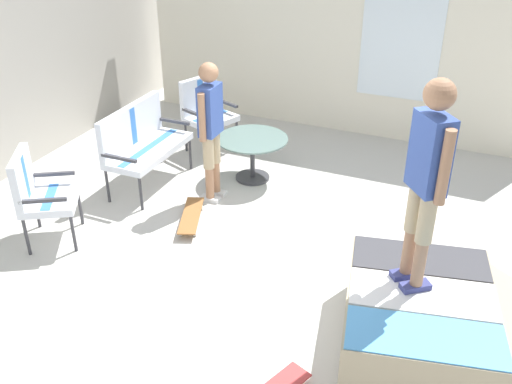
{
  "coord_description": "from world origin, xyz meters",
  "views": [
    {
      "loc": [
        -4.47,
        -1.78,
        3.55
      ],
      "look_at": [
        0.23,
        0.27,
        0.7
      ],
      "focal_mm": 41.14,
      "sensor_mm": 36.0,
      "label": 1
    }
  ],
  "objects_px": {
    "patio_chair_near_house": "(205,108)",
    "patio_table": "(252,150)",
    "person_watching": "(211,123)",
    "patio_bench": "(141,139)",
    "person_skater": "(427,172)",
    "skateboard_by_bench": "(191,216)",
    "skate_ramp": "(422,323)",
    "patio_chair_by_wall": "(37,190)"
  },
  "relations": [
    {
      "from": "patio_bench",
      "to": "person_watching",
      "type": "bearing_deg",
      "value": -89.31
    },
    {
      "from": "person_watching",
      "to": "skateboard_by_bench",
      "type": "xyz_separation_m",
      "value": [
        -0.61,
        -0.03,
        -0.9
      ]
    },
    {
      "from": "patio_chair_by_wall",
      "to": "skateboard_by_bench",
      "type": "relative_size",
      "value": 1.25
    },
    {
      "from": "patio_chair_near_house",
      "to": "patio_table",
      "type": "bearing_deg",
      "value": -121.4
    },
    {
      "from": "patio_chair_by_wall",
      "to": "skateboard_by_bench",
      "type": "height_order",
      "value": "patio_chair_by_wall"
    },
    {
      "from": "skate_ramp",
      "to": "patio_chair_by_wall",
      "type": "xyz_separation_m",
      "value": [
        0.09,
        4.0,
        0.32
      ]
    },
    {
      "from": "skate_ramp",
      "to": "patio_chair_by_wall",
      "type": "distance_m",
      "value": 4.01
    },
    {
      "from": "patio_bench",
      "to": "person_watching",
      "type": "xyz_separation_m",
      "value": [
        0.01,
        -0.98,
        0.37
      ]
    },
    {
      "from": "person_watching",
      "to": "patio_chair_by_wall",
      "type": "bearing_deg",
      "value": 141.19
    },
    {
      "from": "patio_chair_near_house",
      "to": "person_skater",
      "type": "bearing_deg",
      "value": -129.78
    },
    {
      "from": "patio_chair_by_wall",
      "to": "skateboard_by_bench",
      "type": "distance_m",
      "value": 1.67
    },
    {
      "from": "patio_chair_near_house",
      "to": "skateboard_by_bench",
      "type": "xyz_separation_m",
      "value": [
        -1.87,
        -0.79,
        -0.53
      ]
    },
    {
      "from": "patio_bench",
      "to": "person_skater",
      "type": "relative_size",
      "value": 0.73
    },
    {
      "from": "patio_bench",
      "to": "person_skater",
      "type": "bearing_deg",
      "value": -113.06
    },
    {
      "from": "patio_bench",
      "to": "person_watching",
      "type": "height_order",
      "value": "person_watching"
    },
    {
      "from": "patio_chair_by_wall",
      "to": "patio_chair_near_house",
      "type": "bearing_deg",
      "value": -9.91
    },
    {
      "from": "person_watching",
      "to": "patio_table",
      "type": "bearing_deg",
      "value": -19.95
    },
    {
      "from": "skateboard_by_bench",
      "to": "patio_table",
      "type": "bearing_deg",
      "value": -9.19
    },
    {
      "from": "patio_bench",
      "to": "patio_table",
      "type": "bearing_deg",
      "value": -61.39
    },
    {
      "from": "skate_ramp",
      "to": "patio_table",
      "type": "relative_size",
      "value": 2.46
    },
    {
      "from": "skateboard_by_bench",
      "to": "person_skater",
      "type": "bearing_deg",
      "value": -109.78
    },
    {
      "from": "patio_table",
      "to": "skateboard_by_bench",
      "type": "relative_size",
      "value": 1.1
    },
    {
      "from": "skateboard_by_bench",
      "to": "skate_ramp",
      "type": "bearing_deg",
      "value": -110.5
    },
    {
      "from": "patio_chair_near_house",
      "to": "patio_table",
      "type": "height_order",
      "value": "patio_chair_near_house"
    },
    {
      "from": "skate_ramp",
      "to": "person_skater",
      "type": "relative_size",
      "value": 1.29
    },
    {
      "from": "patio_chair_by_wall",
      "to": "person_watching",
      "type": "bearing_deg",
      "value": -38.81
    },
    {
      "from": "patio_chair_by_wall",
      "to": "person_watching",
      "type": "height_order",
      "value": "person_watching"
    },
    {
      "from": "patio_chair_near_house",
      "to": "skateboard_by_bench",
      "type": "height_order",
      "value": "patio_chair_near_house"
    },
    {
      "from": "patio_table",
      "to": "person_watching",
      "type": "xyz_separation_m",
      "value": [
        -0.65,
        0.24,
        0.58
      ]
    },
    {
      "from": "person_skater",
      "to": "skateboard_by_bench",
      "type": "xyz_separation_m",
      "value": [
        0.92,
        2.57,
        -1.51
      ]
    },
    {
      "from": "skate_ramp",
      "to": "skateboard_by_bench",
      "type": "distance_m",
      "value": 2.91
    },
    {
      "from": "person_watching",
      "to": "skateboard_by_bench",
      "type": "height_order",
      "value": "person_watching"
    },
    {
      "from": "person_watching",
      "to": "person_skater",
      "type": "xyz_separation_m",
      "value": [
        -1.54,
        -2.6,
        0.61
      ]
    },
    {
      "from": "person_watching",
      "to": "patio_chair_near_house",
      "type": "bearing_deg",
      "value": 30.96
    },
    {
      "from": "patio_chair_by_wall",
      "to": "person_watching",
      "type": "relative_size",
      "value": 0.6
    },
    {
      "from": "patio_bench",
      "to": "patio_chair_by_wall",
      "type": "xyz_separation_m",
      "value": [
        -1.53,
        0.26,
        -0.0
      ]
    },
    {
      "from": "patio_bench",
      "to": "skateboard_by_bench",
      "type": "xyz_separation_m",
      "value": [
        -0.6,
        -1.01,
        -0.53
      ]
    },
    {
      "from": "patio_chair_by_wall",
      "to": "skateboard_by_bench",
      "type": "bearing_deg",
      "value": -53.81
    },
    {
      "from": "skate_ramp",
      "to": "person_watching",
      "type": "xyz_separation_m",
      "value": [
        1.63,
        2.76,
        0.69
      ]
    },
    {
      "from": "skate_ramp",
      "to": "person_skater",
      "type": "bearing_deg",
      "value": 58.62
    },
    {
      "from": "person_watching",
      "to": "person_skater",
      "type": "height_order",
      "value": "person_skater"
    },
    {
      "from": "skate_ramp",
      "to": "person_skater",
      "type": "height_order",
      "value": "person_skater"
    }
  ]
}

